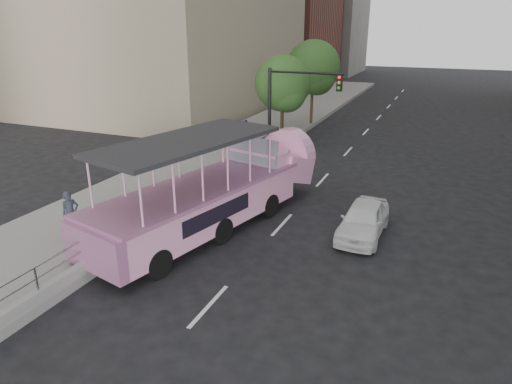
{
  "coord_description": "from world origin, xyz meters",
  "views": [
    {
      "loc": [
        6.48,
        -11.5,
        7.41
      ],
      "look_at": [
        0.36,
        2.9,
        1.65
      ],
      "focal_mm": 32.0,
      "sensor_mm": 36.0,
      "label": 1
    }
  ],
  "objects_px": {
    "street_tree_far": "(314,70)",
    "pedestrian_near": "(71,214)",
    "car": "(363,220)",
    "parking_sign": "(244,141)",
    "duck_boat": "(218,190)",
    "street_tree_near": "(284,86)",
    "traffic_signal": "(290,100)"
  },
  "relations": [
    {
      "from": "duck_boat",
      "to": "car",
      "type": "relative_size",
      "value": 3.07
    },
    {
      "from": "car",
      "to": "parking_sign",
      "type": "height_order",
      "value": "parking_sign"
    },
    {
      "from": "street_tree_far",
      "to": "parking_sign",
      "type": "bearing_deg",
      "value": -89.53
    },
    {
      "from": "street_tree_far",
      "to": "traffic_signal",
      "type": "bearing_deg",
      "value": -81.57
    },
    {
      "from": "duck_boat",
      "to": "street_tree_near",
      "type": "height_order",
      "value": "street_tree_near"
    },
    {
      "from": "car",
      "to": "street_tree_near",
      "type": "xyz_separation_m",
      "value": [
        -7.39,
        11.64,
        3.18
      ]
    },
    {
      "from": "street_tree_far",
      "to": "car",
      "type": "bearing_deg",
      "value": -67.84
    },
    {
      "from": "duck_boat",
      "to": "street_tree_far",
      "type": "bearing_deg",
      "value": 95.33
    },
    {
      "from": "duck_boat",
      "to": "traffic_signal",
      "type": "height_order",
      "value": "traffic_signal"
    },
    {
      "from": "parking_sign",
      "to": "street_tree_far",
      "type": "relative_size",
      "value": 0.44
    },
    {
      "from": "parking_sign",
      "to": "pedestrian_near",
      "type": "bearing_deg",
      "value": -103.39
    },
    {
      "from": "street_tree_near",
      "to": "street_tree_far",
      "type": "bearing_deg",
      "value": 88.09
    },
    {
      "from": "duck_boat",
      "to": "car",
      "type": "distance_m",
      "value": 5.6
    },
    {
      "from": "traffic_signal",
      "to": "street_tree_near",
      "type": "xyz_separation_m",
      "value": [
        -1.6,
        3.43,
        0.32
      ]
    },
    {
      "from": "traffic_signal",
      "to": "street_tree_far",
      "type": "distance_m",
      "value": 9.57
    },
    {
      "from": "parking_sign",
      "to": "traffic_signal",
      "type": "bearing_deg",
      "value": 68.2
    },
    {
      "from": "traffic_signal",
      "to": "street_tree_near",
      "type": "height_order",
      "value": "street_tree_near"
    },
    {
      "from": "street_tree_far",
      "to": "street_tree_near",
      "type": "bearing_deg",
      "value": -91.91
    },
    {
      "from": "pedestrian_near",
      "to": "parking_sign",
      "type": "height_order",
      "value": "parking_sign"
    },
    {
      "from": "parking_sign",
      "to": "street_tree_near",
      "type": "bearing_deg",
      "value": 92.62
    },
    {
      "from": "street_tree_far",
      "to": "pedestrian_near",
      "type": "bearing_deg",
      "value": -95.64
    },
    {
      "from": "traffic_signal",
      "to": "duck_boat",
      "type": "bearing_deg",
      "value": -87.84
    },
    {
      "from": "street_tree_near",
      "to": "duck_boat",
      "type": "bearing_deg",
      "value": -81.3
    },
    {
      "from": "parking_sign",
      "to": "street_tree_near",
      "type": "xyz_separation_m",
      "value": [
        -0.3,
        6.66,
        2.04
      ]
    },
    {
      "from": "duck_boat",
      "to": "street_tree_far",
      "type": "relative_size",
      "value": 1.78
    },
    {
      "from": "pedestrian_near",
      "to": "street_tree_far",
      "type": "bearing_deg",
      "value": 15.42
    },
    {
      "from": "street_tree_far",
      "to": "duck_boat",
      "type": "bearing_deg",
      "value": -84.67
    },
    {
      "from": "car",
      "to": "street_tree_far",
      "type": "xyz_separation_m",
      "value": [
        -7.19,
        17.64,
        3.67
      ]
    },
    {
      "from": "pedestrian_near",
      "to": "street_tree_far",
      "type": "relative_size",
      "value": 0.26
    },
    {
      "from": "duck_boat",
      "to": "pedestrian_near",
      "type": "distance_m",
      "value": 5.39
    },
    {
      "from": "duck_boat",
      "to": "street_tree_far",
      "type": "height_order",
      "value": "street_tree_far"
    },
    {
      "from": "parking_sign",
      "to": "traffic_signal",
      "type": "relative_size",
      "value": 0.55
    }
  ]
}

